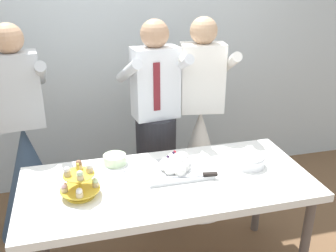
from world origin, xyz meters
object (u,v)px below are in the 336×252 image
main_cake_tray (176,166)px  person_groom (156,137)px  cupcake_stand (80,183)px  dessert_table (168,190)px  plate_stack (248,160)px  person_bride (200,147)px  person_guest (28,166)px  round_cake (115,161)px

main_cake_tray → person_groom: size_ratio=0.26×
cupcake_stand → person_groom: 0.98m
person_groom → dessert_table: bearing=-97.0°
plate_stack → person_bride: bearing=97.3°
plate_stack → person_guest: 1.65m
person_bride → cupcake_stand: bearing=-141.6°
cupcake_stand → main_cake_tray: (0.61, 0.13, -0.04)m
dessert_table → person_bride: 0.90m
person_guest → cupcake_stand: bearing=-65.4°
plate_stack → person_bride: person_bride is taller
dessert_table → person_groom: (0.09, 0.72, 0.05)m
person_groom → cupcake_stand: bearing=-129.4°
plate_stack → person_guest: size_ratio=0.13×
main_cake_tray → plate_stack: (0.49, -0.04, -0.00)m
round_cake → main_cake_tray: bearing=-26.9°
dessert_table → plate_stack: (0.57, 0.05, 0.11)m
plate_stack → person_groom: size_ratio=0.13×
cupcake_stand → person_groom: (0.62, 0.75, -0.11)m
person_groom → person_guest: bearing=176.6°
cupcake_stand → plate_stack: (1.10, 0.09, -0.05)m
plate_stack → person_groom: 0.82m
round_cake → dessert_table: bearing=-43.8°
dessert_table → person_bride: bearing=58.0°
main_cake_tray → round_cake: size_ratio=1.81×
cupcake_stand → round_cake: (0.24, 0.32, -0.05)m
main_cake_tray → person_bride: person_bride is taller
cupcake_stand → round_cake: size_ratio=0.96×
cupcake_stand → main_cake_tray: bearing=12.0°
cupcake_stand → plate_stack: cupcake_stand is taller
cupcake_stand → round_cake: cupcake_stand is taller
person_guest → dessert_table: bearing=-40.6°
cupcake_stand → dessert_table: bearing=4.1°
plate_stack → cupcake_stand: bearing=-175.3°
main_cake_tray → plate_stack: main_cake_tray is taller
cupcake_stand → round_cake: 0.40m
dessert_table → round_cake: size_ratio=7.50×
plate_stack → round_cake: 0.89m
dessert_table → plate_stack: 0.58m
main_cake_tray → person_guest: bearing=145.2°
dessert_table → round_cake: 0.42m
cupcake_stand → person_guest: (-0.37, 0.81, -0.28)m
person_groom → person_guest: same height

